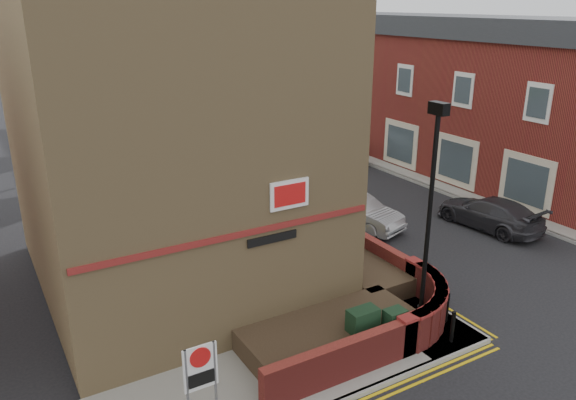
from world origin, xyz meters
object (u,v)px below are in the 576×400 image
at_px(zone_sign, 201,375).
at_px(lamppost, 429,222).
at_px(utility_cabinet_large, 362,330).
at_px(silver_car_near, 355,211).

bearing_deg(zone_sign, lamppost, 6.07).
xyz_separation_m(utility_cabinet_large, silver_car_near, (5.15, 7.17, -0.05)).
bearing_deg(zone_sign, silver_car_near, 38.99).
relative_size(utility_cabinet_large, zone_sign, 0.55).
bearing_deg(silver_car_near, utility_cabinet_large, -143.20).
distance_m(lamppost, utility_cabinet_large, 3.24).
distance_m(utility_cabinet_large, zone_sign, 4.86).
bearing_deg(silver_car_near, zone_sign, -158.52).
bearing_deg(utility_cabinet_large, lamppost, -3.01).
xyz_separation_m(zone_sign, silver_car_near, (9.85, 7.97, -0.98)).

